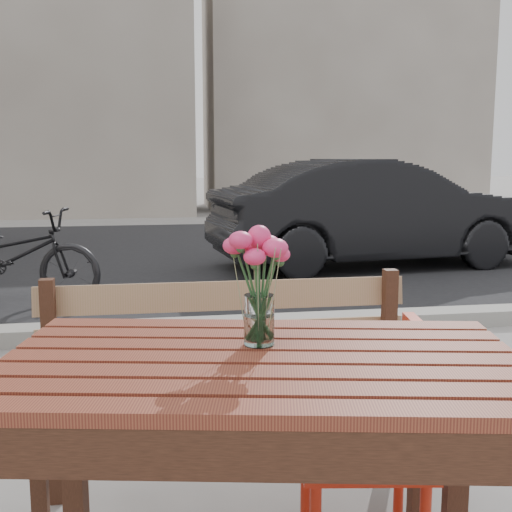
# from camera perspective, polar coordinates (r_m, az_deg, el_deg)

# --- Properties ---
(street) EXTENTS (30.00, 8.12, 0.12)m
(street) POSITION_cam_1_polar(r_m,az_deg,el_deg) (6.77, -9.05, -2.19)
(street) COLOR black
(street) RESTS_ON ground
(backdrop_buildings) EXTENTS (15.50, 4.00, 8.00)m
(backdrop_buildings) POSITION_cam_1_polar(r_m,az_deg,el_deg) (16.15, -9.06, 16.84)
(backdrop_buildings) COLOR gray
(backdrop_buildings) RESTS_ON ground
(main_table) EXTENTS (1.43, 1.00, 0.81)m
(main_table) POSITION_cam_1_polar(r_m,az_deg,el_deg) (1.68, 0.53, -13.25)
(main_table) COLOR #5E2218
(main_table) RESTS_ON ground
(main_bench) EXTENTS (1.43, 0.44, 0.89)m
(main_bench) POSITION_cam_1_polar(r_m,az_deg,el_deg) (2.43, -2.47, -9.60)
(main_bench) COLOR #9D7B51
(main_bench) RESTS_ON ground
(red_chair) EXTENTS (0.45, 0.45, 0.80)m
(red_chair) POSITION_cam_1_polar(r_m,az_deg,el_deg) (2.10, 11.53, -15.11)
(red_chair) COLOR red
(red_chair) RESTS_ON ground
(main_vase) EXTENTS (0.17, 0.17, 0.32)m
(main_vase) POSITION_cam_1_polar(r_m,az_deg,el_deg) (1.69, 0.28, -1.37)
(main_vase) COLOR white
(main_vase) RESTS_ON main_table
(parked_car) EXTENTS (4.04, 1.82, 1.29)m
(parked_car) POSITION_cam_1_polar(r_m,az_deg,el_deg) (7.84, 10.53, 3.77)
(parked_car) COLOR black
(parked_car) RESTS_ON ground
(bicycle) EXTENTS (1.72, 0.91, 0.86)m
(bicycle) POSITION_cam_1_polar(r_m,az_deg,el_deg) (6.13, -20.98, -0.02)
(bicycle) COLOR black
(bicycle) RESTS_ON ground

